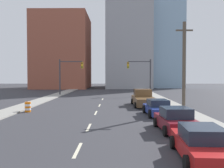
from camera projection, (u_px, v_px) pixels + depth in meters
The scene contains 18 objects.
sidewalk_left at pixel (65, 92), 49.91m from camera, with size 2.27×92.24×0.12m.
sidewalk_right at pixel (147, 92), 49.76m from camera, with size 2.27×92.24×0.12m.
lane_stripe_at_8m at pixel (78, 150), 11.54m from camera, with size 0.16×2.40×0.01m, color beige.
lane_stripe_at_13m at pixel (89, 127), 16.57m from camera, with size 0.16×2.40×0.01m, color beige.
lane_stripe_at_19m at pixel (96, 113), 22.96m from camera, with size 0.16×2.40×0.01m, color beige.
lane_stripe_at_25m at pixel (100, 105), 28.67m from camera, with size 0.16×2.40×0.01m, color beige.
lane_stripe_at_32m at pixel (103, 99), 36.13m from camera, with size 0.16×2.40×0.01m, color beige.
building_brick_left at pixel (63, 52), 67.94m from camera, with size 14.00×16.00×19.56m.
building_office_center at pixel (127, 37), 71.61m from camera, with size 12.00×20.00×28.96m.
building_glass_right at pixel (155, 43), 75.58m from camera, with size 13.00×20.00×26.38m.
traffic_signal_left at pixel (66, 72), 43.20m from camera, with size 4.17×0.35×6.25m.
traffic_signal_right at pixel (144, 72), 43.08m from camera, with size 4.17×0.35×6.25m.
utility_pole_right_mid at pixel (184, 66), 23.66m from camera, with size 1.60×0.32×8.51m.
traffic_barrel at pixel (28, 107), 23.44m from camera, with size 0.56×0.56×0.95m.
sedan_red at pixel (202, 144), 10.28m from camera, with size 2.25×4.67×1.36m.
sedan_maroon at pixel (176, 120), 15.46m from camera, with size 2.31×4.30×1.47m.
sedan_blue at pixel (158, 108), 21.46m from camera, with size 2.32×4.49×1.38m.
pickup_truck_brown at pixel (143, 99), 28.26m from camera, with size 2.57×6.19×1.86m.
Camera 1 is at (1.69, -3.62, 3.46)m, focal length 40.00 mm.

